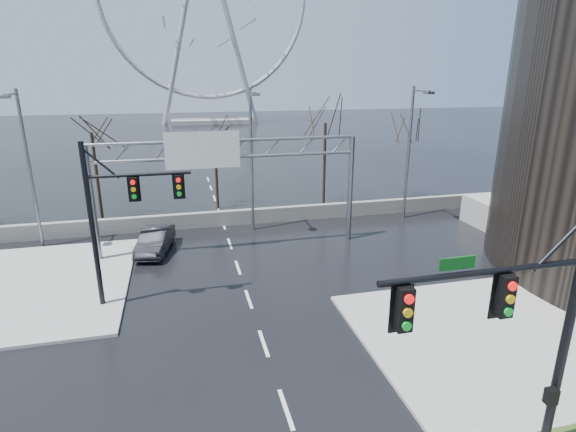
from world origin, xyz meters
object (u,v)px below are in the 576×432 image
object	(u,v)px
signal_mast_far	(116,210)
sign_gantry	(222,171)
signal_mast_near	(526,324)
car	(155,240)
ferris_wheel	(205,0)

from	to	relation	value
signal_mast_far	sign_gantry	size ratio (longest dim) A/B	0.49
signal_mast_far	signal_mast_near	bearing A→B (deg)	-49.74
signal_mast_near	signal_mast_far	world-z (taller)	same
sign_gantry	car	bearing A→B (deg)	170.08
car	signal_mast_near	bearing A→B (deg)	-51.59
signal_mast_far	car	bearing A→B (deg)	80.44
ferris_wheel	sign_gantry	bearing A→B (deg)	-93.84
ferris_wheel	signal_mast_far	bearing A→B (deg)	-97.20
signal_mast_far	ferris_wheel	xyz separation A→B (m)	(10.87, 86.04, 21.30)
signal_mast_far	sign_gantry	bearing A→B (deg)	47.53
signal_mast_near	car	distance (m)	22.47
ferris_wheel	car	size ratio (longest dim) A/B	11.04
signal_mast_near	signal_mast_far	size ratio (longest dim) A/B	1.00
signal_mast_far	sign_gantry	xyz separation A→B (m)	(5.49, 6.00, 0.35)
ferris_wheel	car	bearing A→B (deg)	-97.00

